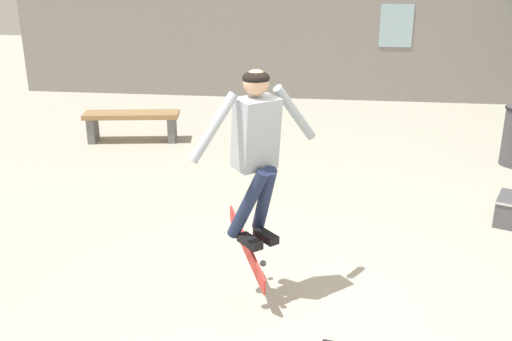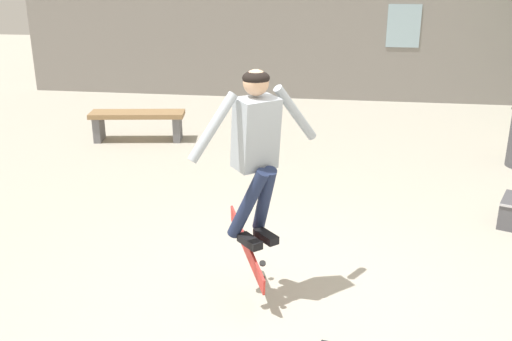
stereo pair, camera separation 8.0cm
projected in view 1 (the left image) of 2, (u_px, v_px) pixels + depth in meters
The scene contains 4 objects.
ground_plane at pixel (283, 306), 5.03m from camera, with size 40.00×40.00×0.00m, color #B2AD9E.
park_bench at pixel (132, 121), 9.73m from camera, with size 1.65×0.71×0.51m.
skater at pixel (256, 143), 4.66m from camera, with size 0.98×0.91×1.50m.
skateboard_flipping at pixel (247, 249), 5.05m from camera, with size 0.44×0.79×0.55m.
Camera 1 is at (0.34, -4.34, 2.82)m, focal length 40.00 mm.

